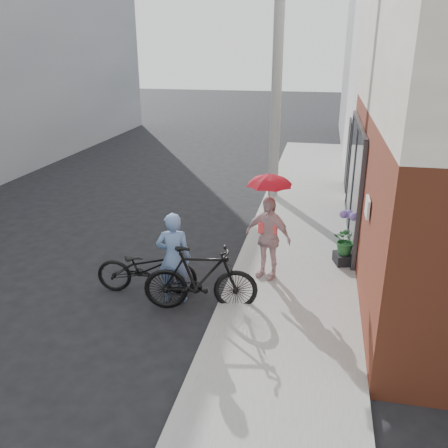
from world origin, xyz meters
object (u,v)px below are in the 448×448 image
(bike_left, at_px, (147,268))
(planter, at_px, (345,258))
(bike_right, at_px, (201,279))
(kimono_woman, at_px, (268,237))
(utility_pole, at_px, (277,72))
(officer, at_px, (174,258))

(bike_left, xyz_separation_m, planter, (3.49, 1.68, -0.25))
(bike_right, bearing_deg, kimono_woman, -47.69)
(bike_right, distance_m, kimono_woman, 1.58)
(utility_pole, distance_m, kimono_woman, 5.74)
(utility_pole, xyz_separation_m, planter, (1.90, -4.24, -3.28))
(utility_pole, relative_size, planter, 17.80)
(kimono_woman, bearing_deg, bike_left, -136.56)
(officer, height_order, bike_right, officer)
(officer, relative_size, planter, 4.10)
(utility_pole, xyz_separation_m, officer, (-1.01, -6.11, -2.69))
(bike_left, relative_size, planter, 4.56)
(officer, distance_m, kimono_woman, 1.79)
(bike_left, bearing_deg, planter, -71.55)
(officer, xyz_separation_m, bike_right, (0.51, -0.20, -0.24))
(bike_right, height_order, kimono_woman, kimono_woman)
(officer, distance_m, planter, 3.51)
(bike_right, bearing_deg, officer, 58.73)
(bike_left, bearing_deg, kimono_woman, -75.13)
(kimono_woman, bearing_deg, officer, -123.99)
(officer, bearing_deg, kimono_woman, -154.89)
(bike_right, bearing_deg, bike_left, 60.63)
(officer, relative_size, kimono_woman, 1.04)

